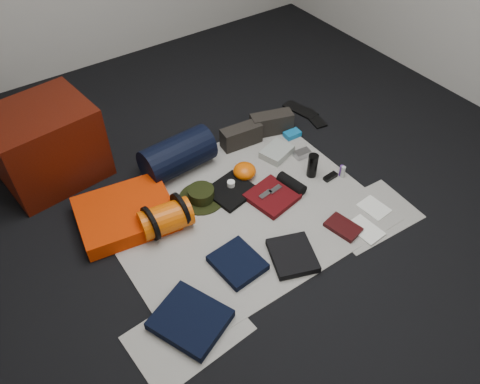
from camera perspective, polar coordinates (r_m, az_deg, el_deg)
floor at (r=2.98m, az=-0.01°, el=-2.39°), size 4.50×4.50×0.02m
newspaper_mat at (r=2.97m, az=-0.01°, el=-2.22°), size 1.60×1.30×0.01m
newspaper_sheet_front_left at (r=2.49m, az=-6.33°, el=-16.73°), size 0.61×0.44×0.00m
newspaper_sheet_front_right at (r=3.06m, az=15.54°, el=-2.72°), size 0.60×0.43×0.00m
red_cabinet at (r=3.30m, az=-22.55°, el=5.35°), size 0.68×0.59×0.52m
sleeping_pad at (r=2.96m, az=-13.75°, el=-2.58°), size 0.63×0.55×0.10m
stuff_sack at (r=2.84m, az=-9.01°, el=-3.18°), size 0.33×0.22×0.18m
sack_strap_left at (r=2.80m, az=-10.84°, el=-3.79°), size 0.02×0.22×0.22m
sack_strap_right at (r=2.85m, az=-7.29°, el=-2.11°), size 0.03×0.22×0.22m
navy_duffel at (r=3.19m, az=-7.62°, el=4.50°), size 0.50×0.29×0.26m
boonie_brim at (r=3.05m, az=-4.71°, el=-0.75°), size 0.35×0.35×0.01m
boonie_crown at (r=3.02m, az=-4.75°, el=-0.20°), size 0.17×0.17×0.07m
hiking_boot_left at (r=3.41m, az=0.15°, el=6.88°), size 0.31×0.14×0.15m
hiking_boot_right at (r=3.53m, az=3.87°, el=8.38°), size 0.33×0.20×0.16m
flip_flop_left at (r=3.82m, az=7.37°, el=9.87°), size 0.17×0.30×0.02m
flip_flop_right at (r=3.75m, az=8.99°, el=8.89°), size 0.14×0.27×0.01m
trousers_navy_a at (r=2.49m, az=-6.08°, el=-15.22°), size 0.42×0.44×0.05m
trousers_navy_b at (r=2.68m, az=-0.30°, el=-8.62°), size 0.27×0.30×0.04m
trousers_charcoal at (r=2.73m, az=6.43°, el=-7.69°), size 0.32×0.35×0.04m
black_tshirt at (r=3.07m, az=-1.09°, el=0.13°), size 0.33×0.31×0.03m
red_shirt at (r=3.04m, az=3.93°, el=-0.55°), size 0.32×0.32×0.04m
orange_stuff_sack at (r=3.16m, az=0.56°, el=2.58°), size 0.16×0.16×0.10m
first_aid_pouch at (r=3.35m, az=4.51°, el=4.89°), size 0.26×0.22×0.05m
water_bottle at (r=3.18m, az=8.83°, el=3.21°), size 0.08×0.08×0.17m
speaker at (r=3.10m, az=6.29°, el=1.02°), size 0.11×0.21×0.08m
compact_camera at (r=3.36m, az=7.59°, el=4.64°), size 0.12×0.08×0.05m
cyan_case at (r=3.54m, az=6.39°, el=7.03°), size 0.13×0.08×0.04m
toiletry_purple at (r=3.25m, az=12.25°, el=2.55°), size 0.04×0.04×0.08m
toiletry_clear at (r=3.24m, az=12.43°, el=2.42°), size 0.03×0.03×0.09m
paperback_book at (r=2.93m, az=12.46°, el=-4.20°), size 0.17×0.23×0.03m
map_booklet at (r=2.96m, az=15.02°, el=-4.45°), size 0.16×0.22×0.01m
map_printout at (r=3.10m, az=16.03°, el=-1.86°), size 0.16×0.19×0.01m
sunglasses at (r=3.23m, az=10.96°, el=1.85°), size 0.11×0.05×0.03m
key_cluster at (r=2.48m, az=-7.56°, el=-16.93°), size 0.08×0.08×0.01m
tape_roll at (r=3.07m, az=-1.10°, el=1.02°), size 0.05×0.05×0.03m
energy_bar_a at (r=3.01m, az=3.12°, el=-0.30°), size 0.10×0.05×0.01m
energy_bar_b at (r=3.05m, az=4.32°, el=0.31°), size 0.10×0.05×0.01m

